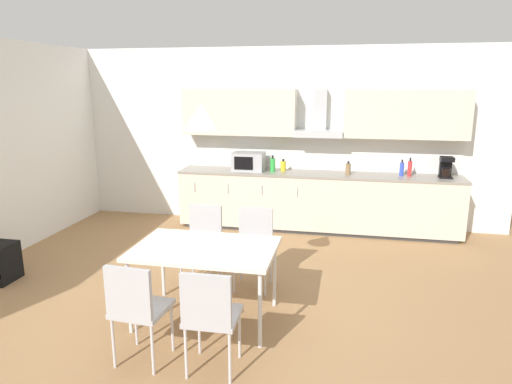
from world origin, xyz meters
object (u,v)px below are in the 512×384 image
at_px(bottle_green, 273,165).
at_px(pendant_lamp, 201,117).
at_px(coffee_maker, 446,167).
at_px(bottle_yellow, 283,166).
at_px(chair_near_left, 136,304).
at_px(microwave, 249,161).
at_px(chair_near_right, 210,311).
at_px(bottle_brown, 348,169).
at_px(dining_table, 205,252).
at_px(chair_far_left, 203,236).
at_px(bottle_blue, 402,169).
at_px(chair_far_right, 254,240).
at_px(bottle_red, 410,168).

distance_m(bottle_green, pendant_lamp, 3.10).
bearing_deg(pendant_lamp, coffee_maker, 48.77).
distance_m(bottle_yellow, chair_near_left, 3.93).
height_order(microwave, chair_near_right, microwave).
bearing_deg(pendant_lamp, bottle_green, 87.30).
xyz_separation_m(bottle_brown, bottle_green, (-1.13, 0.01, 0.02)).
relative_size(bottle_yellow, bottle_green, 0.74).
bearing_deg(chair_near_right, dining_table, 109.87).
bearing_deg(bottle_brown, chair_far_left, -126.28).
distance_m(microwave, bottle_brown, 1.52).
bearing_deg(chair_near_left, bottle_yellow, 81.29).
bearing_deg(bottle_yellow, bottle_blue, -0.99).
bearing_deg(chair_far_right, bottle_yellow, 90.09).
relative_size(coffee_maker, chair_near_right, 0.34).
xyz_separation_m(chair_far_right, pendant_lamp, (-0.29, -0.82, 1.39)).
distance_m(dining_table, chair_near_right, 0.89).
xyz_separation_m(bottle_red, bottle_green, (-2.01, -0.04, -0.01)).
height_order(bottle_red, bottle_blue, bottle_red).
bearing_deg(coffee_maker, chair_far_right, -136.95).
xyz_separation_m(bottle_yellow, dining_table, (-0.29, -3.04, -0.29)).
distance_m(bottle_brown, chair_far_left, 2.68).
bearing_deg(bottle_red, bottle_yellow, 178.64).
relative_size(chair_far_left, chair_near_right, 1.00).
xyz_separation_m(microwave, chair_far_left, (-0.05, -2.16, -0.50)).
bearing_deg(bottle_blue, chair_near_right, -114.42).
relative_size(dining_table, chair_near_right, 1.51).
bearing_deg(bottle_red, chair_near_left, -122.65).
xyz_separation_m(microwave, chair_near_right, (0.54, -3.81, -0.50)).
distance_m(bottle_yellow, pendant_lamp, 3.20).
relative_size(bottle_red, chair_far_right, 0.31).
bearing_deg(bottle_green, bottle_red, 1.08).
bearing_deg(bottle_brown, dining_table, -113.31).
relative_size(microwave, bottle_brown, 2.41).
bearing_deg(chair_far_right, bottle_green, 94.15).
height_order(bottle_brown, chair_far_right, bottle_brown).
bearing_deg(chair_near_left, chair_far_right, 70.08).
relative_size(microwave, chair_far_left, 0.55).
relative_size(bottle_brown, chair_near_right, 0.23).
distance_m(coffee_maker, bottle_blue, 0.60).
distance_m(microwave, bottle_green, 0.39).
bearing_deg(dining_table, pendant_lamp, 180.00).
xyz_separation_m(bottle_brown, pendant_lamp, (-1.27, -2.95, 0.95)).
height_order(chair_near_right, pendant_lamp, pendant_lamp).
height_order(coffee_maker, chair_far_right, coffee_maker).
bearing_deg(dining_table, chair_far_left, 109.53).
height_order(bottle_yellow, chair_far_left, bottle_yellow).
distance_m(microwave, chair_near_left, 3.84).
bearing_deg(bottle_yellow, chair_near_right, -89.91).
relative_size(chair_near_left, chair_far_left, 1.00).
bearing_deg(coffee_maker, dining_table, -131.23).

